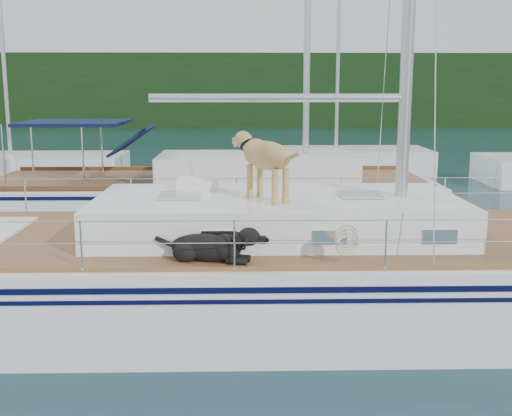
{
  "coord_description": "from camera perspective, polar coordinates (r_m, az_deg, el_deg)",
  "views": [
    {
      "loc": [
        0.29,
        -9.11,
        3.38
      ],
      "look_at": [
        0.5,
        0.2,
        1.6
      ],
      "focal_mm": 45.0,
      "sensor_mm": 36.0,
      "label": 1
    }
  ],
  "objects": [
    {
      "name": "main_sailboat",
      "position": [
        9.49,
        -2.43,
        -5.72
      ],
      "size": [
        12.0,
        3.8,
        14.01
      ],
      "color": "white",
      "rests_on": "ground"
    },
    {
      "name": "bg_boat_west",
      "position": [
        24.72,
        -20.9,
        3.28
      ],
      "size": [
        8.0,
        3.0,
        11.65
      ],
      "color": "white",
      "rests_on": "ground"
    },
    {
      "name": "bg_boat_center",
      "position": [
        25.55,
        7.1,
        4.14
      ],
      "size": [
        7.2,
        3.0,
        11.65
      ],
      "color": "white",
      "rests_on": "ground"
    },
    {
      "name": "shore_bank",
      "position": [
        55.38,
        -1.59,
        7.92
      ],
      "size": [
        92.0,
        1.0,
        1.2
      ],
      "primitive_type": "cube",
      "color": "#595147",
      "rests_on": "ground"
    },
    {
      "name": "neighbor_sailboat",
      "position": [
        15.95,
        -3.84,
        0.85
      ],
      "size": [
        11.0,
        3.5,
        13.3
      ],
      "color": "white",
      "rests_on": "ground"
    },
    {
      "name": "tree_line",
      "position": [
        54.11,
        -1.61,
        10.4
      ],
      "size": [
        90.0,
        3.0,
        6.0
      ],
      "primitive_type": "cube",
      "color": "black",
      "rests_on": "ground"
    },
    {
      "name": "ground",
      "position": [
        9.72,
        -2.96,
        -9.55
      ],
      "size": [
        120.0,
        120.0,
        0.0
      ],
      "primitive_type": "plane",
      "color": "black",
      "rests_on": "ground"
    }
  ]
}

